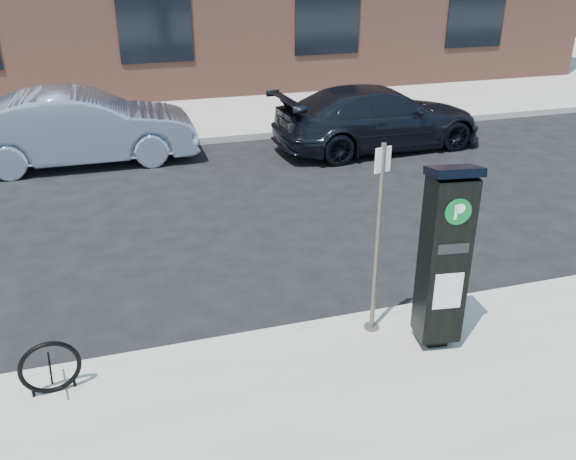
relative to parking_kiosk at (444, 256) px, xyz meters
name	(u,v)px	position (x,y,z in m)	size (l,w,h in m)	color
ground	(279,339)	(-1.58, 0.76, -1.22)	(120.00, 120.00, 0.00)	black
sidewalk_far	(155,90)	(-1.58, 14.76, -1.15)	(60.00, 12.00, 0.15)	gray
curb_near	(279,335)	(-1.58, 0.74, -1.15)	(60.00, 0.12, 0.16)	#9E9B93
curb_far	(181,143)	(-1.58, 8.78, -1.15)	(60.00, 0.12, 0.16)	#9E9B93
parking_kiosk	(444,256)	(0.00, 0.00, 0.00)	(0.54, 0.49, 2.09)	black
sign_pole	(377,243)	(-0.55, 0.46, 0.02)	(0.19, 0.18, 2.21)	#5E5853
bike_rack	(50,368)	(-4.01, 0.36, -0.79)	(0.59, 0.12, 0.59)	black
car_silver	(82,127)	(-3.68, 8.16, -0.46)	(1.62, 4.65, 1.53)	#9AA7C4
car_dark	(379,118)	(2.67, 7.32, -0.53)	(1.95, 4.79, 1.39)	black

